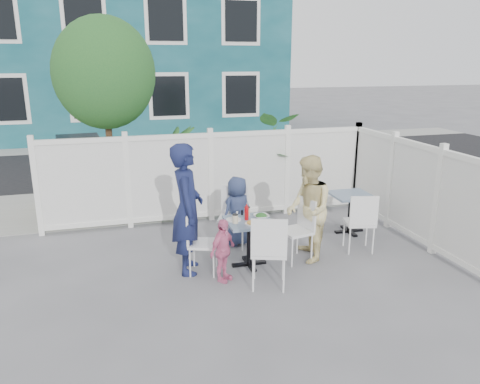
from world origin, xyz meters
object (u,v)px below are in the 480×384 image
object	(u,v)px
chair_left	(198,238)
boy	(237,211)
chair_right	(300,225)
utility_cabinet	(81,172)
spare_table	(351,203)
main_table	(249,231)
woman	(308,209)
chair_back	(233,211)
man	(187,209)
chair_near	(269,247)
toddler	(223,250)

from	to	relation	value
chair_left	boy	distance (m)	1.16
chair_right	boy	world-z (taller)	boy
utility_cabinet	spare_table	xyz separation A→B (m)	(4.41, -2.86, -0.15)
main_table	woman	world-z (taller)	woman
woman	boy	size ratio (longest dim) A/B	1.40
utility_cabinet	chair_left	xyz separation A→B (m)	(1.65, -3.69, -0.17)
spare_table	chair_back	world-z (taller)	chair_back
utility_cabinet	man	bearing A→B (deg)	-72.28
utility_cabinet	chair_near	bearing A→B (deg)	-66.71
main_table	boy	bearing A→B (deg)	86.36
chair_right	spare_table	bearing A→B (deg)	-69.59
boy	chair_left	bearing A→B (deg)	23.49
utility_cabinet	chair_back	bearing A→B (deg)	-55.23
chair_back	main_table	bearing A→B (deg)	114.48
man	boy	bearing A→B (deg)	-40.41
chair_back	man	bearing A→B (deg)	66.45
utility_cabinet	toddler	size ratio (longest dim) A/B	1.57
woman	boy	distance (m)	1.20
chair_back	spare_table	bearing A→B (deg)	-156.95
utility_cabinet	chair_right	world-z (taller)	utility_cabinet
chair_back	utility_cabinet	bearing A→B (deg)	-25.69
chair_near	man	size ratio (longest dim) A/B	0.55
boy	chair_right	bearing A→B (deg)	107.98
main_table	chair_near	bearing A→B (deg)	-87.74
toddler	boy	bearing A→B (deg)	24.72
utility_cabinet	chair_right	size ratio (longest dim) A/B	1.46
chair_back	boy	size ratio (longest dim) A/B	0.84
woman	toddler	bearing A→B (deg)	-65.98
main_table	chair_right	distance (m)	0.77
chair_near	spare_table	bearing A→B (deg)	57.76
spare_table	chair_right	bearing A→B (deg)	-147.17
chair_back	woman	distance (m)	1.26
man	chair_back	bearing A→B (deg)	-37.54
chair_near	woman	size ratio (longest dim) A/B	0.64
spare_table	chair_right	size ratio (longest dim) A/B	0.73
man	toddler	world-z (taller)	man
chair_right	toddler	world-z (taller)	chair_right
spare_table	man	size ratio (longest dim) A/B	0.38
main_table	spare_table	world-z (taller)	spare_table
chair_back	chair_left	bearing A→B (deg)	73.85
chair_near	boy	xyz separation A→B (m)	(0.02, 1.57, -0.02)
woman	utility_cabinet	bearing A→B (deg)	-128.68
main_table	chair_right	world-z (taller)	chair_right
woman	chair_back	bearing A→B (deg)	-124.79
utility_cabinet	chair_left	world-z (taller)	utility_cabinet
utility_cabinet	spare_table	distance (m)	5.26
chair_right	main_table	bearing A→B (deg)	77.54
utility_cabinet	chair_back	size ratio (longest dim) A/B	1.45
chair_right	chair_near	distance (m)	1.06
toddler	chair_left	bearing A→B (deg)	86.63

